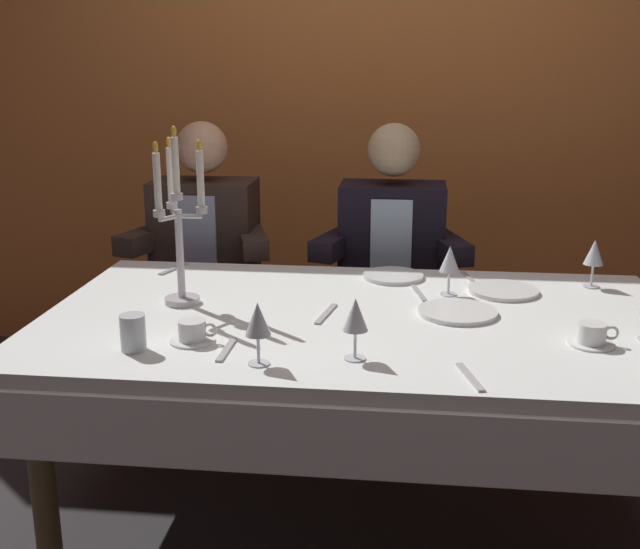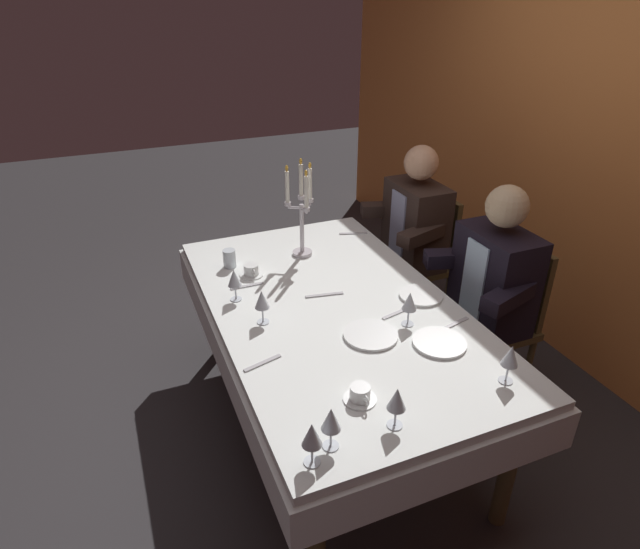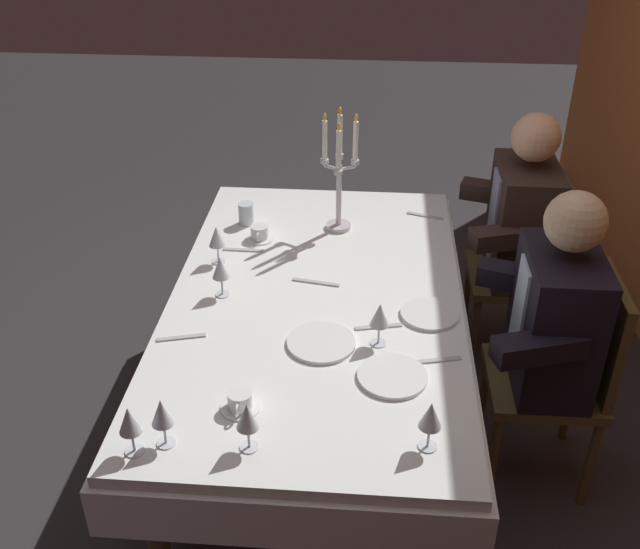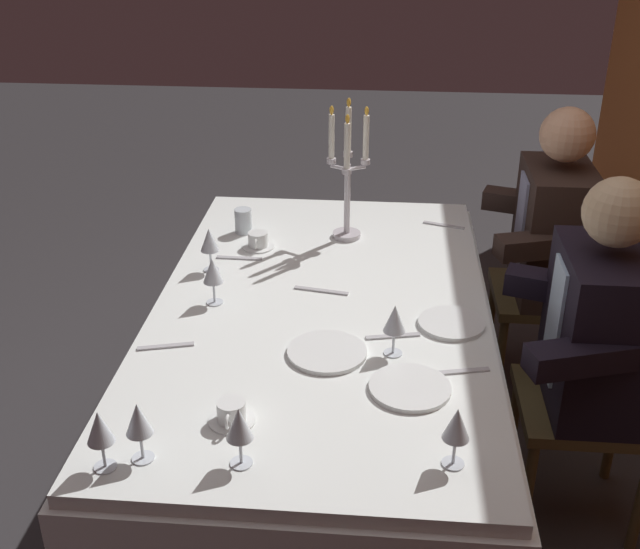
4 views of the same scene
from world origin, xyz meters
The scene contains 24 objects.
ground_plane centered at (0.00, 0.00, 0.00)m, with size 12.00×12.00×0.00m, color #302E30.
dining_table centered at (0.00, 0.00, 0.62)m, with size 1.94×1.14×0.74m.
candelabra centered at (-0.56, 0.05, 0.98)m, with size 0.15×0.17×0.55m.
dinner_plate_0 centered at (0.29, 0.04, 0.75)m, with size 0.24×0.24×0.01m, color white.
dinner_plate_1 centered at (0.09, 0.42, 0.75)m, with size 0.21×0.21×0.01m, color white.
dinner_plate_2 centered at (0.46, 0.29, 0.75)m, with size 0.23×0.23×0.01m, color white.
wine_glass_0 centered at (0.80, -0.37, 0.85)m, with size 0.07×0.07×0.16m.
wine_glass_1 centered at (0.84, -0.45, 0.85)m, with size 0.07×0.07×0.16m.
wine_glass_2 centered at (0.27, 0.24, 0.85)m, with size 0.07×0.07×0.16m.
wine_glass_3 centered at (0.01, -0.35, 0.85)m, with size 0.07×0.07×0.16m.
wine_glass_4 centered at (0.76, 0.39, 0.85)m, with size 0.07×0.07×0.16m.
wine_glass_5 centered at (-0.23, -0.42, 0.85)m, with size 0.07×0.07×0.16m.
wine_glass_6 centered at (0.80, -0.12, 0.86)m, with size 0.07×0.07×0.16m.
water_tumbler_0 centered at (-0.57, -0.36, 0.79)m, with size 0.07×0.07×0.10m, color silver.
coffee_cup_0 centered at (0.64, -0.18, 0.77)m, with size 0.13×0.12×0.06m.
coffee_cup_1 centered at (-0.44, -0.28, 0.77)m, with size 0.13×0.12×0.06m.
spoon_0 centered at (0.18, 0.24, 0.74)m, with size 0.17×0.02×0.01m, color #B7B7BC.
spoon_1 centered at (-0.71, 0.44, 0.74)m, with size 0.17×0.02×0.01m, color #B7B7BC.
knife_2 centered at (0.36, 0.42, 0.74)m, with size 0.19×0.02×0.01m, color #B7B7BC.
spoon_3 centered at (0.30, -0.44, 0.74)m, with size 0.17×0.02×0.01m, color #B7B7BC.
fork_4 centered at (-0.33, -0.33, 0.74)m, with size 0.17×0.02×0.01m, color #B7B7BC.
knife_5 centered at (-0.10, -0.01, 0.74)m, with size 0.19×0.02×0.01m, color #B7B7BC.
seated_diner_0 centered at (-0.70, 0.89, 0.74)m, with size 0.63×0.48×1.24m.
seated_diner_1 centered at (0.07, 0.89, 0.74)m, with size 0.63×0.48×1.24m.
Camera 3 is at (2.32, 0.20, 2.27)m, focal length 41.39 mm.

